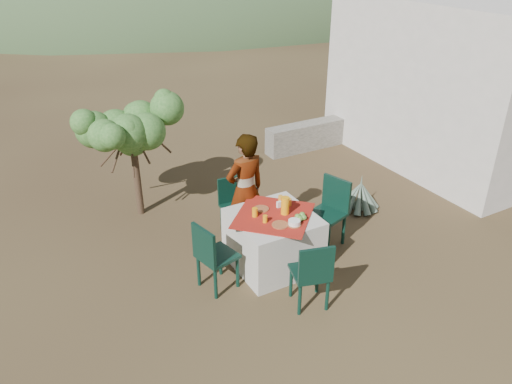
# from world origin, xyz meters

# --- Properties ---
(ground) EXTENTS (160.00, 160.00, 0.00)m
(ground) POSITION_xyz_m (0.00, 0.00, 0.00)
(ground) COLOR #342417
(ground) RESTS_ON ground
(table) EXTENTS (1.30, 1.30, 0.76)m
(table) POSITION_xyz_m (0.51, 0.25, 0.38)
(table) COLOR silver
(table) RESTS_ON ground
(chair_far) EXTENTS (0.41, 0.41, 0.84)m
(chair_far) POSITION_xyz_m (0.44, 1.30, 0.46)
(chair_far) COLOR black
(chair_far) RESTS_ON ground
(chair_near) EXTENTS (0.52, 0.52, 0.91)m
(chair_near) POSITION_xyz_m (0.45, -0.72, 0.50)
(chair_near) COLOR black
(chair_near) RESTS_ON ground
(chair_left) EXTENTS (0.51, 0.51, 0.93)m
(chair_left) POSITION_xyz_m (-0.41, 0.17, 0.51)
(chair_left) COLOR black
(chair_left) RESTS_ON ground
(chair_right) EXTENTS (0.57, 0.57, 0.98)m
(chair_right) POSITION_xyz_m (1.50, 0.34, 0.54)
(chair_right) COLOR black
(chair_right) RESTS_ON ground
(person) EXTENTS (0.65, 0.46, 1.66)m
(person) POSITION_xyz_m (0.46, 0.93, 0.83)
(person) COLOR #8C6651
(person) RESTS_ON ground
(shrub_tree) EXTENTS (1.43, 1.40, 1.68)m
(shrub_tree) POSITION_xyz_m (-0.57, 2.52, 1.33)
(shrub_tree) COLOR #4F3B27
(shrub_tree) RESTS_ON ground
(agave) EXTENTS (0.64, 0.64, 0.68)m
(agave) POSITION_xyz_m (2.51, 0.88, 0.23)
(agave) COLOR slate
(agave) RESTS_ON ground
(guesthouse) EXTENTS (3.20, 4.20, 3.00)m
(guesthouse) POSITION_xyz_m (5.60, 1.80, 1.50)
(guesthouse) COLOR silver
(guesthouse) RESTS_ON ground
(stone_wall) EXTENTS (2.60, 0.35, 0.55)m
(stone_wall) POSITION_xyz_m (3.60, 3.40, 0.28)
(stone_wall) COLOR gray
(stone_wall) RESTS_ON ground
(plate_far) EXTENTS (0.20, 0.20, 0.01)m
(plate_far) POSITION_xyz_m (0.44, 0.46, 0.77)
(plate_far) COLOR brown
(plate_far) RESTS_ON table
(plate_near) EXTENTS (0.21, 0.21, 0.01)m
(plate_near) POSITION_xyz_m (0.45, -0.00, 0.77)
(plate_near) COLOR brown
(plate_near) RESTS_ON table
(glass_far) EXTENTS (0.07, 0.07, 0.12)m
(glass_far) POSITION_xyz_m (0.28, 0.35, 0.82)
(glass_far) COLOR #FFA010
(glass_far) RESTS_ON table
(glass_near) EXTENTS (0.06, 0.06, 0.09)m
(glass_near) POSITION_xyz_m (0.33, 0.16, 0.81)
(glass_near) COLOR #FFA010
(glass_near) RESTS_ON table
(juice_pitcher) EXTENTS (0.11, 0.11, 0.24)m
(juice_pitcher) POSITION_xyz_m (0.66, 0.22, 0.88)
(juice_pitcher) COLOR #FFA010
(juice_pitcher) RESTS_ON table
(bowl_plate) EXTENTS (0.18, 0.18, 0.01)m
(bowl_plate) POSITION_xyz_m (0.61, -0.08, 0.77)
(bowl_plate) COLOR brown
(bowl_plate) RESTS_ON table
(white_bowl) EXTENTS (0.15, 0.15, 0.06)m
(white_bowl) POSITION_xyz_m (0.61, -0.08, 0.80)
(white_bowl) COLOR white
(white_bowl) RESTS_ON bowl_plate
(jar_left) EXTENTS (0.06, 0.06, 0.10)m
(jar_left) POSITION_xyz_m (0.82, 0.38, 0.81)
(jar_left) COLOR gold
(jar_left) RESTS_ON table
(jar_right) EXTENTS (0.06, 0.06, 0.09)m
(jar_right) POSITION_xyz_m (0.77, 0.52, 0.81)
(jar_right) COLOR gold
(jar_right) RESTS_ON table
(napkin_holder) EXTENTS (0.07, 0.04, 0.08)m
(napkin_holder) POSITION_xyz_m (0.68, 0.40, 0.80)
(napkin_holder) COLOR white
(napkin_holder) RESTS_ON table
(fruit_cluster) EXTENTS (0.15, 0.14, 0.08)m
(fruit_cluster) POSITION_xyz_m (0.75, -0.01, 0.80)
(fruit_cluster) COLOR #589135
(fruit_cluster) RESTS_ON table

